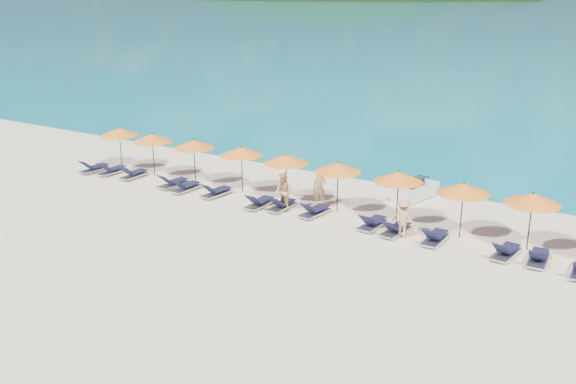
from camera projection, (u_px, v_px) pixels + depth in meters
The scene contains 30 objects.
ground at pixel (247, 241), 24.96m from camera, with size 1400.00×1400.00×0.00m, color beige.
headland_main at pixel (324, 41), 624.42m from camera, with size 374.00×242.00×126.50m.
headland_small at pixel (484, 43), 562.75m from camera, with size 162.00×126.00×85.50m.
jetski at pixel (415, 190), 29.96m from camera, with size 1.45×2.75×0.93m.
beachgoer_a at pixel (320, 187), 28.76m from camera, with size 0.65×0.42×1.77m, color tan.
beachgoer_b at pixel (283, 192), 28.09m from camera, with size 0.84×0.48×1.72m, color tan.
beachgoer_c at pixel (403, 218), 25.12m from camera, with size 1.02×0.47×1.57m, color tan.
umbrella_0 at pixel (119, 132), 34.60m from camera, with size 2.10×2.10×2.28m.
umbrella_1 at pixel (152, 138), 33.20m from camera, with size 2.10×2.10×2.28m.
umbrella_2 at pixel (194, 144), 31.87m from camera, with size 2.10×2.10×2.28m.
umbrella_3 at pixel (242, 151), 30.45m from camera, with size 2.10×2.10×2.28m.
umbrella_4 at pixel (286, 159), 29.04m from camera, with size 2.10×2.10×2.28m.
umbrella_5 at pixel (338, 167), 27.69m from camera, with size 2.10×2.10×2.28m.
umbrella_6 at pixel (399, 177), 26.27m from camera, with size 2.10×2.10×2.28m.
umbrella_7 at pixel (464, 188), 24.75m from camera, with size 2.10×2.10×2.28m.
umbrella_8 at pixel (533, 199), 23.52m from camera, with size 2.10×2.10×2.28m.
lounger_0 at pixel (94, 168), 34.31m from camera, with size 0.66×1.71×0.66m.
lounger_1 at pixel (112, 170), 33.90m from camera, with size 0.64×1.71×0.66m.
lounger_2 at pixel (134, 174), 33.19m from camera, with size 0.71×1.73×0.66m.
lounger_3 at pixel (173, 183), 31.68m from camera, with size 0.78×1.75×0.66m.
lounger_4 at pixel (186, 187), 31.03m from camera, with size 0.62×1.70×0.66m.
lounger_5 at pixel (216, 192), 30.25m from camera, with size 0.75×1.74×0.66m.
lounger_6 at pixel (259, 202), 28.73m from camera, with size 0.66×1.71×0.66m.
lounger_7 at pixel (282, 205), 28.42m from camera, with size 0.63×1.70×0.66m.
lounger_8 at pixel (314, 211), 27.65m from camera, with size 0.77×1.75×0.66m.
lounger_9 at pixel (373, 223), 26.22m from camera, with size 0.66×1.71×0.66m.
lounger_10 at pixel (395, 229), 25.53m from camera, with size 0.79×1.75×0.66m.
lounger_11 at pixel (435, 237), 24.69m from camera, with size 0.64×1.71×0.66m.
lounger_12 at pixel (506, 251), 23.35m from camera, with size 0.78×1.75×0.66m.
lounger_13 at pixel (538, 257), 22.82m from camera, with size 0.76×1.75×0.66m.
Camera 1 is at (13.84, -18.72, 9.33)m, focal length 40.00 mm.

